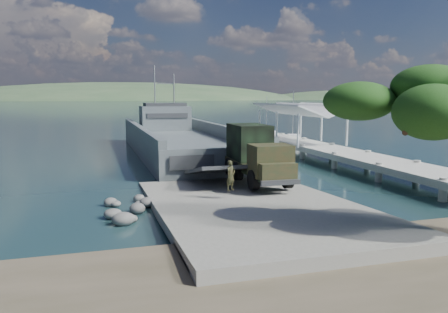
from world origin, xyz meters
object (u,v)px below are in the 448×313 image
at_px(pier, 305,139).
at_px(sailboat_near, 293,140).
at_px(sailboat_far, 267,135).
at_px(military_truck, 256,154).
at_px(landing_craft, 181,146).
at_px(soldier, 231,183).

xyz_separation_m(pier, sailboat_near, (3.58, 10.39, -1.23)).
bearing_deg(sailboat_far, military_truck, -132.53).
xyz_separation_m(landing_craft, sailboat_near, (15.82, 6.39, -0.50)).
xyz_separation_m(military_truck, soldier, (-2.99, -4.12, -0.96)).
bearing_deg(sailboat_far, pier, -119.02).
bearing_deg(pier, sailboat_near, 70.98).
xyz_separation_m(landing_craft, sailboat_far, (15.28, 13.98, -0.54)).
height_order(landing_craft, military_truck, landing_craft).
bearing_deg(military_truck, pier, 54.34).
bearing_deg(sailboat_far, landing_craft, -156.95).
distance_m(pier, soldier, 22.98).
bearing_deg(sailboat_near, military_truck, -105.20).
distance_m(sailboat_near, sailboat_far, 7.61).
bearing_deg(landing_craft, military_truck, -85.82).
height_order(military_truck, soldier, military_truck).
relative_size(pier, sailboat_near, 6.39).
relative_size(pier, military_truck, 5.59).
xyz_separation_m(soldier, sailboat_near, (17.32, 28.82, -0.97)).
relative_size(landing_craft, sailboat_far, 5.79).
relative_size(landing_craft, sailboat_near, 5.18).
relative_size(military_truck, soldier, 4.70).
height_order(landing_craft, sailboat_near, landing_craft).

